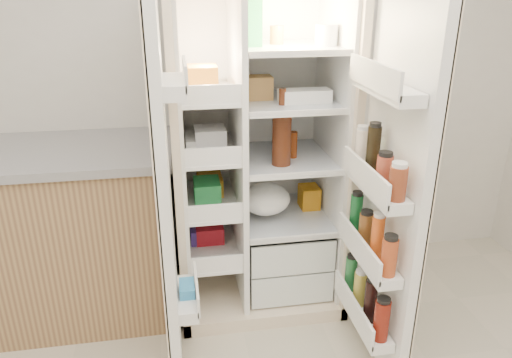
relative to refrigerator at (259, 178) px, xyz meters
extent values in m
cube|color=silver|center=(-0.15, 0.35, 0.60)|extent=(4.00, 0.02, 2.70)
cube|color=beige|center=(-0.02, 0.28, 0.15)|extent=(0.92, 0.04, 1.80)
cube|color=beige|center=(-0.46, -0.05, 0.15)|extent=(0.04, 0.70, 1.80)
cube|color=beige|center=(0.42, -0.05, 0.15)|extent=(0.04, 0.70, 1.80)
cube|color=beige|center=(-0.02, -0.05, -0.71)|extent=(0.92, 0.70, 0.08)
cube|color=white|center=(-0.02, 0.25, 0.17)|extent=(0.84, 0.02, 1.68)
cube|color=white|center=(-0.43, -0.05, 0.17)|extent=(0.02, 0.62, 1.68)
cube|color=white|center=(0.39, -0.05, 0.17)|extent=(0.02, 0.62, 1.68)
cube|color=white|center=(-0.13, -0.05, 0.17)|extent=(0.03, 0.62, 1.68)
cube|color=white|center=(0.14, -0.07, -0.56)|extent=(0.47, 0.52, 0.19)
cube|color=white|center=(0.14, -0.07, -0.36)|extent=(0.47, 0.52, 0.19)
cube|color=white|center=(-0.28, -0.05, -0.40)|extent=(0.28, 0.58, 0.02)
cube|color=white|center=(-0.28, -0.05, -0.10)|extent=(0.28, 0.58, 0.02)
cube|color=white|center=(-0.28, -0.05, 0.20)|extent=(0.28, 0.58, 0.02)
cube|color=white|center=(-0.28, -0.05, 0.50)|extent=(0.28, 0.58, 0.02)
cube|color=white|center=(0.14, -0.05, -0.23)|extent=(0.49, 0.58, 0.01)
cube|color=white|center=(0.14, -0.05, 0.13)|extent=(0.49, 0.58, 0.01)
cube|color=white|center=(0.14, -0.05, 0.45)|extent=(0.49, 0.58, 0.02)
cube|color=white|center=(0.14, -0.05, 0.73)|extent=(0.49, 0.58, 0.02)
cube|color=red|center=(-0.28, -0.05, -0.34)|extent=(0.16, 0.20, 0.10)
cube|color=green|center=(-0.28, -0.05, -0.03)|extent=(0.14, 0.18, 0.12)
cube|color=white|center=(-0.28, -0.05, 0.25)|extent=(0.20, 0.22, 0.07)
cube|color=orange|center=(-0.28, -0.05, 0.58)|extent=(0.15, 0.16, 0.14)
cube|color=#5839AC|center=(-0.28, -0.05, -0.34)|extent=(0.18, 0.20, 0.09)
cube|color=orange|center=(-0.28, -0.05, -0.04)|extent=(0.14, 0.18, 0.10)
cube|color=silver|center=(-0.28, -0.05, 0.27)|extent=(0.16, 0.16, 0.12)
sphere|color=orange|center=(0.01, -0.15, -0.62)|extent=(0.07, 0.07, 0.07)
sphere|color=orange|center=(0.10, -0.11, -0.62)|extent=(0.07, 0.07, 0.07)
sphere|color=orange|center=(0.20, -0.15, -0.62)|extent=(0.07, 0.07, 0.07)
sphere|color=orange|center=(0.06, -0.01, -0.62)|extent=(0.07, 0.07, 0.07)
sphere|color=orange|center=(0.16, -0.03, -0.62)|extent=(0.07, 0.07, 0.07)
sphere|color=orange|center=(0.26, -0.07, -0.62)|extent=(0.07, 0.07, 0.07)
sphere|color=orange|center=(-0.02, -0.07, -0.62)|extent=(0.07, 0.07, 0.07)
ellipsoid|color=#3B6822|center=(0.14, -0.05, -0.35)|extent=(0.26, 0.24, 0.11)
cylinder|color=#4B2010|center=(0.09, -0.18, 0.30)|extent=(0.10, 0.10, 0.31)
cylinder|color=maroon|center=(0.18, -0.08, 0.21)|extent=(0.05, 0.05, 0.15)
cube|color=#268D44|center=(-0.05, -0.09, 0.87)|extent=(0.08, 0.08, 0.25)
cylinder|color=white|center=(0.32, -0.11, 0.79)|extent=(0.11, 0.11, 0.10)
cylinder|color=#9C5C24|center=(0.09, 0.00, 0.79)|extent=(0.07, 0.07, 0.09)
cube|color=white|center=(0.22, -0.14, 0.50)|extent=(0.27, 0.11, 0.07)
cube|color=#A97D43|center=(-0.03, -0.02, 0.52)|extent=(0.20, 0.11, 0.12)
ellipsoid|color=white|center=(0.03, -0.09, -0.13)|extent=(0.27, 0.25, 0.17)
cube|color=orange|center=(0.31, 0.02, -0.15)|extent=(0.11, 0.13, 0.13)
cube|color=white|center=(-0.52, -0.60, 0.15)|extent=(0.05, 0.40, 1.72)
cube|color=beige|center=(-0.54, -0.60, 0.15)|extent=(0.01, 0.40, 1.72)
cube|color=white|center=(-0.45, -0.60, -0.35)|extent=(0.09, 0.32, 0.06)
cube|color=white|center=(-0.45, -0.60, 0.65)|extent=(0.09, 0.32, 0.06)
cube|color=#338CCC|center=(-0.45, -0.60, -0.32)|extent=(0.07, 0.12, 0.10)
cube|color=white|center=(0.48, -0.69, 0.15)|extent=(0.05, 0.58, 1.72)
cube|color=beige|center=(0.51, -0.69, 0.15)|extent=(0.01, 0.58, 1.72)
cube|color=white|center=(0.40, -0.69, -0.49)|extent=(0.11, 0.50, 0.05)
cube|color=white|center=(0.40, -0.69, -0.15)|extent=(0.11, 0.50, 0.05)
cube|color=white|center=(0.40, -0.69, 0.20)|extent=(0.11, 0.50, 0.05)
cube|color=white|center=(0.40, -0.69, 0.63)|extent=(0.11, 0.50, 0.05)
cylinder|color=maroon|center=(0.40, -0.89, -0.36)|extent=(0.07, 0.07, 0.20)
cylinder|color=black|center=(0.40, -0.76, -0.35)|extent=(0.06, 0.06, 0.22)
cylinder|color=gold|center=(0.40, -0.63, -0.37)|extent=(0.06, 0.06, 0.18)
cylinder|color=#25713A|center=(0.40, -0.50, -0.37)|extent=(0.06, 0.06, 0.19)
cylinder|color=#A43F1B|center=(0.40, -0.89, -0.04)|extent=(0.07, 0.07, 0.17)
cylinder|color=#D75419|center=(0.40, -0.76, -0.02)|extent=(0.06, 0.06, 0.21)
cylinder|color=brown|center=(0.40, -0.63, -0.04)|extent=(0.07, 0.07, 0.16)
cylinder|color=#145928|center=(0.40, -0.50, -0.02)|extent=(0.06, 0.06, 0.20)
cylinder|color=maroon|center=(0.40, -0.89, 0.30)|extent=(0.07, 0.07, 0.14)
cylinder|color=#9D3E28|center=(0.40, -0.76, 0.30)|extent=(0.07, 0.07, 0.14)
cylinder|color=black|center=(0.40, -0.63, 0.34)|extent=(0.06, 0.06, 0.23)
cylinder|color=#F2DEC7|center=(0.40, -0.50, 0.32)|extent=(0.06, 0.06, 0.18)
cube|color=#A07F50|center=(-1.16, -0.01, -0.28)|extent=(1.31, 0.68, 0.94)
cube|color=gray|center=(-1.16, -0.01, 0.22)|extent=(1.35, 0.72, 0.04)
camera|label=1|loc=(-0.45, -2.54, 1.03)|focal=34.00mm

